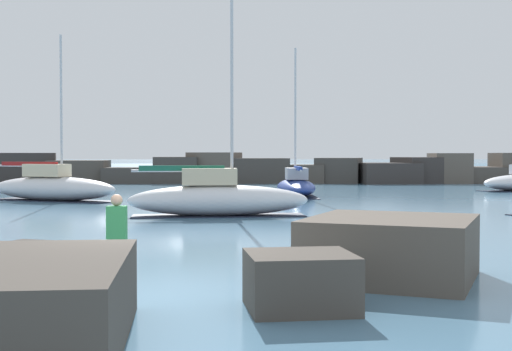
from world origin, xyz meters
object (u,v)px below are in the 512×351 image
object	(u,v)px
sailboat_moored_2	(52,187)
person_on_rocks	(117,234)
sailboat_moored_1	(217,198)
sailboat_moored_3	(296,186)

from	to	relation	value
sailboat_moored_2	person_on_rocks	distance (m)	24.58
sailboat_moored_1	sailboat_moored_3	size ratio (longest dim) A/B	1.09
sailboat_moored_1	person_on_rocks	xyz separation A→B (m)	(-1.33, -14.31, 0.22)
sailboat_moored_2	person_on_rocks	bearing A→B (deg)	-72.34
sailboat_moored_3	sailboat_moored_1	bearing A→B (deg)	-107.19
sailboat_moored_2	sailboat_moored_3	bearing A→B (deg)	16.50
person_on_rocks	sailboat_moored_3	bearing A→B (deg)	78.93
sailboat_moored_2	sailboat_moored_3	size ratio (longest dim) A/B	0.99
sailboat_moored_3	person_on_rocks	world-z (taller)	sailboat_moored_3
person_on_rocks	sailboat_moored_1	bearing A→B (deg)	84.68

